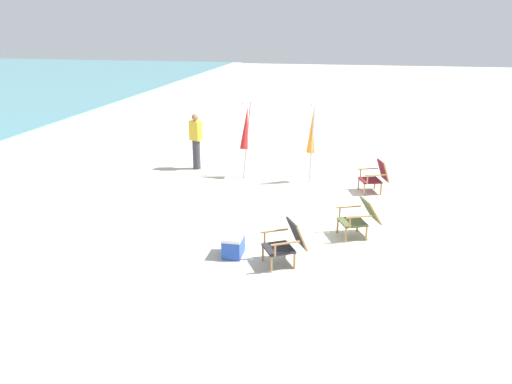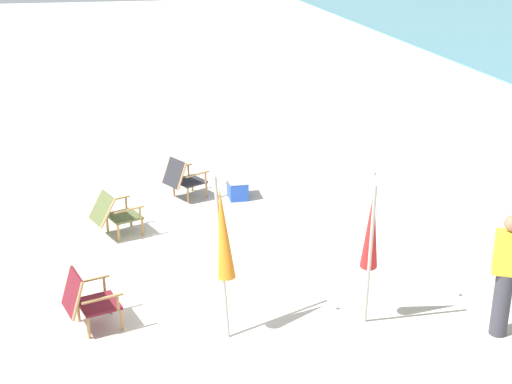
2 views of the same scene
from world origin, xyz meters
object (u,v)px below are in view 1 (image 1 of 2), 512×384
Objects in this scene: beach_chair_far_center at (376,176)px; beach_chair_back_left at (361,217)px; cooler_box at (233,245)px; umbrella_furled_orange at (312,132)px; person_near_chairs at (196,141)px; beach_chair_back_right at (287,242)px; umbrella_furled_red at (246,129)px.

beach_chair_far_center is 0.88× the size of beach_chair_back_left.
beach_chair_back_left is 1.91× the size of cooler_box.
cooler_box is at bearing 147.40° from beach_chair_far_center.
person_near_chairs is at bearing 78.54° from umbrella_furled_orange.
umbrella_furled_orange is at bearing 74.27° from beach_chair_far_center.
cooler_box is (-4.69, 1.00, -1.18)m from umbrella_furled_orange.
beach_chair_back_right is 1.05m from cooler_box.
umbrella_furled_orange reaches higher than beach_chair_far_center.
person_near_chairs is at bearing 77.11° from beach_chair_far_center.
beach_chair_back_right is 6.51m from person_near_chairs.
umbrella_furled_red is 1.75m from person_near_chairs.
umbrella_furled_red is at bearing 19.96° from beach_chair_back_right.
beach_chair_back_right is at bearing -97.96° from cooler_box.
person_near_chairs is at bearing 24.07° from cooler_box.
umbrella_furled_red reaches higher than beach_chair_back_left.
beach_chair_back_right is at bearing 138.97° from beach_chair_back_left.
beach_chair_back_left is at bearing -138.64° from umbrella_furled_red.
person_near_chairs reaches higher than beach_chair_back_left.
beach_chair_back_left is 1.97m from beach_chair_back_right.
person_near_chairs is (4.04, 4.72, 0.42)m from beach_chair_back_left.
beach_chair_far_center is 5.25m from person_near_chairs.
umbrella_furled_red is 5.09m from cooler_box.
beach_chair_back_left is at bearing -41.03° from beach_chair_back_right.
beach_chair_back_left reaches higher than cooler_box.
person_near_chairs is (1.17, 5.10, 0.41)m from beach_chair_far_center.
beach_chair_far_center reaches higher than beach_chair_back_right.
beach_chair_back_left is 0.57× the size of person_near_chairs.
cooler_box is (0.14, 1.02, -0.23)m from beach_chair_back_right.
beach_chair_back_right is 0.42× the size of umbrella_furled_orange.
umbrella_furled_orange is at bearing -12.07° from cooler_box.
beach_chair_far_center is at bearing -32.60° from cooler_box.
beach_chair_far_center is 3.69m from umbrella_furled_red.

